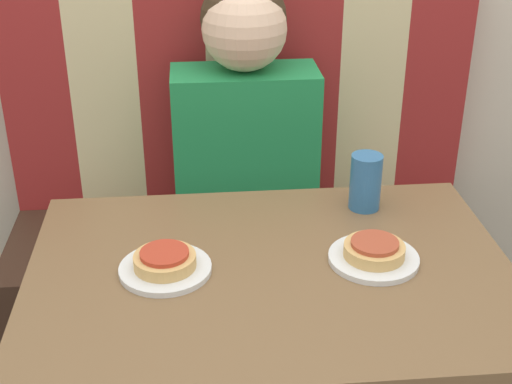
{
  "coord_description": "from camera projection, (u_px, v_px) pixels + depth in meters",
  "views": [
    {
      "loc": [
        -0.14,
        -1.16,
        1.5
      ],
      "look_at": [
        0.0,
        0.32,
        0.74
      ],
      "focal_mm": 50.0,
      "sensor_mm": 36.0,
      "label": 1
    }
  ],
  "objects": [
    {
      "name": "booth_backrest",
      "position": [
        240.0,
        94.0,
        2.1
      ],
      "size": [
        1.36,
        0.07,
        0.68
      ],
      "color": "maroon",
      "rests_on": "booth_seat"
    },
    {
      "name": "plate_left",
      "position": [
        165.0,
        269.0,
        1.37
      ],
      "size": [
        0.18,
        0.18,
        0.01
      ],
      "color": "white",
      "rests_on": "dining_table"
    },
    {
      "name": "drinking_cup",
      "position": [
        366.0,
        182.0,
        1.58
      ],
      "size": [
        0.07,
        0.07,
        0.13
      ],
      "color": "#2D669E",
      "rests_on": "dining_table"
    },
    {
      "name": "plate_right",
      "position": [
        374.0,
        258.0,
        1.41
      ],
      "size": [
        0.18,
        0.18,
        0.01
      ],
      "color": "white",
      "rests_on": "dining_table"
    },
    {
      "name": "dining_table",
      "position": [
        271.0,
        313.0,
        1.43
      ],
      "size": [
        0.95,
        0.67,
        0.74
      ],
      "color": "brown",
      "rests_on": "ground_plane"
    },
    {
      "name": "person",
      "position": [
        245.0,
        105.0,
        1.91
      ],
      "size": [
        0.39,
        0.25,
        0.72
      ],
      "color": "#1E8447",
      "rests_on": "booth_seat"
    },
    {
      "name": "pizza_left",
      "position": [
        165.0,
        260.0,
        1.36
      ],
      "size": [
        0.12,
        0.12,
        0.03
      ],
      "color": "tan",
      "rests_on": "plate_left"
    },
    {
      "name": "booth_seat",
      "position": [
        246.0,
        294.0,
        2.18
      ],
      "size": [
        1.36,
        0.48,
        0.46
      ],
      "color": "#382319",
      "rests_on": "ground_plane"
    },
    {
      "name": "pizza_right",
      "position": [
        374.0,
        249.0,
        1.4
      ],
      "size": [
        0.12,
        0.12,
        0.03
      ],
      "color": "tan",
      "rests_on": "plate_right"
    }
  ]
}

